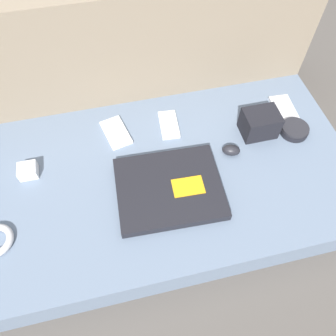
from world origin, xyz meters
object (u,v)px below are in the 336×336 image
Objects in this scene: speaker_puck at (295,130)px; camera_pouch at (260,123)px; charger_brick at (28,171)px; laptop at (169,188)px; phone_black at (116,133)px; phone_silver at (169,125)px; computer_mouse at (231,150)px; phone_small at (283,108)px.

camera_pouch is (-0.12, 0.03, 0.03)m from speaker_puck.
camera_pouch reaches higher than charger_brick.
laptop is 2.26× the size of phone_black.
phone_silver is 0.47m from charger_brick.
laptop is at bearing -21.08° from charger_brick.
speaker_puck is 0.12m from camera_pouch.
computer_mouse is at bearing -171.60° from speaker_puck.
phone_black is at bearing 174.44° from computer_mouse.
camera_pouch is at bearing 49.11° from computer_mouse.
phone_silver is 1.09× the size of camera_pouch.
speaker_puck is 0.66× the size of phone_black.
speaker_puck is at bearing 17.82° from laptop.
speaker_puck is at bearing -14.33° from camera_pouch.
charger_brick is (-0.46, -0.09, 0.01)m from phone_silver.
speaker_puck is (0.45, 0.12, -0.00)m from laptop.
speaker_puck is 0.85m from charger_brick.
laptop is at bearing -77.31° from phone_black.
laptop is at bearing -150.42° from phone_small.
phone_small is at bearing 28.98° from laptop.
phone_small is (0.24, 0.14, -0.01)m from computer_mouse.
computer_mouse is 0.23m from speaker_puck.
camera_pouch reaches higher than speaker_puck.
phone_silver is 0.30m from camera_pouch.
computer_mouse is 0.23m from phone_silver.
speaker_puck is (0.23, 0.03, -0.00)m from computer_mouse.
camera_pouch is at bearing -25.37° from phone_black.
phone_black is 0.30m from charger_brick.
computer_mouse is 0.59× the size of camera_pouch.
computer_mouse reaches higher than laptop.
computer_mouse is at bearing -38.65° from phone_black.
speaker_puck is 0.59m from phone_black.
phone_black is at bearing -177.80° from phone_silver.
phone_small is 2.17× the size of charger_brick.
phone_black and phone_small have the same top height.
speaker_puck reaches higher than phone_small.
phone_black is 1.17× the size of phone_small.
speaker_puck is 1.68× the size of charger_brick.
laptop is at bearing -164.84° from speaker_puck.
phone_silver is at bearing 162.95° from speaker_puck.
speaker_puck is 0.11m from phone_small.
phone_black is at bearing 167.37° from speaker_puck.
phone_small is (0.59, -0.02, -0.00)m from phone_black.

